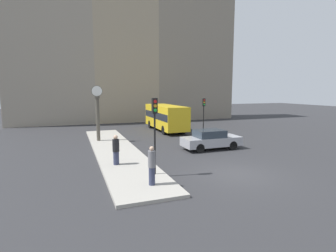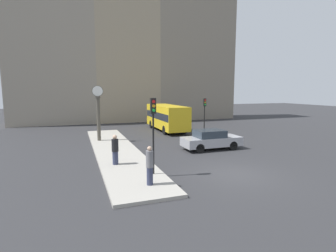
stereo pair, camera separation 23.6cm
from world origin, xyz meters
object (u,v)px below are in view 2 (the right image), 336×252
(traffic_light_near, at_px, (153,120))
(pedestrian_black_jacket, at_px, (115,150))
(bus_distant, at_px, (167,116))
(traffic_light_far, at_px, (205,109))
(pedestrian_grey_jacket, at_px, (150,166))
(street_clock, at_px, (98,113))
(sedan_car, at_px, (211,140))

(traffic_light_near, distance_m, pedestrian_black_jacket, 3.44)
(bus_distant, height_order, traffic_light_far, traffic_light_far)
(traffic_light_near, height_order, pedestrian_grey_jacket, traffic_light_near)
(street_clock, bearing_deg, traffic_light_near, -80.05)
(sedan_car, distance_m, street_clock, 9.56)
(bus_distant, distance_m, pedestrian_grey_jacket, 16.95)
(street_clock, relative_size, pedestrian_black_jacket, 2.68)
(street_clock, height_order, pedestrian_black_jacket, street_clock)
(traffic_light_near, xyz_separation_m, traffic_light_far, (8.20, 10.24, -0.33))
(pedestrian_black_jacket, bearing_deg, pedestrian_grey_jacket, -75.78)
(bus_distant, bearing_deg, pedestrian_black_jacket, -121.60)
(traffic_light_near, bearing_deg, traffic_light_far, 51.33)
(traffic_light_far, bearing_deg, traffic_light_near, -128.67)
(sedan_car, height_order, bus_distant, bus_distant)
(bus_distant, distance_m, traffic_light_near, 15.47)
(street_clock, bearing_deg, bus_distant, 28.97)
(traffic_light_near, distance_m, pedestrian_grey_jacket, 2.41)
(traffic_light_far, xyz_separation_m, pedestrian_grey_jacket, (-8.79, -11.65, -1.53))
(sedan_car, distance_m, traffic_light_near, 7.73)
(sedan_car, bearing_deg, traffic_light_far, 67.18)
(traffic_light_far, bearing_deg, pedestrian_black_jacket, -141.24)
(sedan_car, height_order, traffic_light_far, traffic_light_far)
(sedan_car, xyz_separation_m, traffic_light_far, (2.37, 5.64, 1.84))
(traffic_light_far, xyz_separation_m, street_clock, (-9.97, -0.11, -0.11))
(sedan_car, xyz_separation_m, street_clock, (-7.60, 5.53, 1.73))
(sedan_car, xyz_separation_m, bus_distant, (-0.07, 9.70, 0.83))
(sedan_car, distance_m, pedestrian_grey_jacket, 8.80)
(traffic_light_far, xyz_separation_m, pedestrian_black_jacket, (-9.76, -7.83, -1.57))
(sedan_car, xyz_separation_m, traffic_light_near, (-5.82, -4.60, 2.17))
(street_clock, xyz_separation_m, pedestrian_grey_jacket, (1.18, -11.54, -1.42))
(sedan_car, bearing_deg, bus_distant, 90.40)
(street_clock, bearing_deg, traffic_light_far, 0.63)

